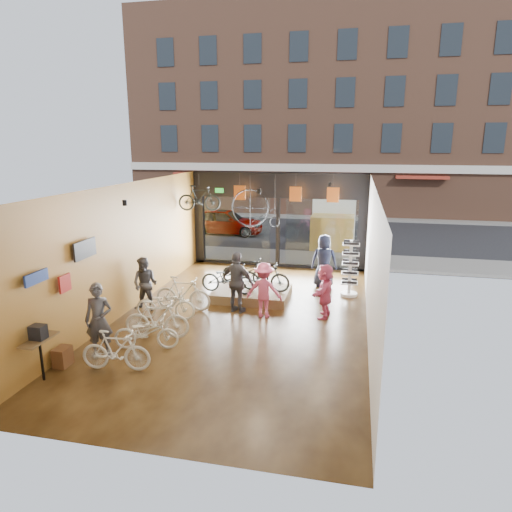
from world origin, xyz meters
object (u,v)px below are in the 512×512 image
(display_bike_mid, at_px, (265,277))
(customer_1, at_px, (145,284))
(floor_bike_2, at_px, (146,333))
(display_bike_left, at_px, (228,279))
(customer_5, at_px, (325,291))
(street_car, at_px, (225,221))
(customer_0, at_px, (99,320))
(floor_bike_3, at_px, (157,319))
(hung_bike, at_px, (199,198))
(display_bike_right, at_px, (245,271))
(customer_3, at_px, (264,290))
(sunglasses_rack, at_px, (350,268))
(box_truck, at_px, (335,219))
(floor_bike_4, at_px, (165,304))
(floor_bike_5, at_px, (183,293))
(display_platform, at_px, (252,294))
(floor_bike_1, at_px, (116,350))
(customer_2, at_px, (237,282))
(penny_farthing, at_px, (258,210))
(customer_4, at_px, (324,261))

(display_bike_mid, bearing_deg, customer_1, 119.07)
(floor_bike_2, height_order, display_bike_left, display_bike_left)
(customer_5, bearing_deg, street_car, -144.00)
(floor_bike_2, distance_m, customer_0, 1.16)
(floor_bike_3, bearing_deg, hung_bike, 0.18)
(street_car, height_order, display_bike_right, street_car)
(customer_1, bearing_deg, customer_3, 5.71)
(display_bike_right, xyz_separation_m, sunglasses_rack, (3.43, 0.43, 0.20))
(box_truck, xyz_separation_m, floor_bike_2, (-3.84, -13.36, -0.79))
(floor_bike_4, distance_m, floor_bike_5, 0.85)
(display_bike_right, distance_m, customer_5, 3.22)
(display_platform, xyz_separation_m, customer_3, (0.71, -1.52, 0.66))
(floor_bike_5, bearing_deg, customer_0, 167.74)
(floor_bike_4, xyz_separation_m, display_bike_mid, (2.45, 2.21, 0.33))
(street_car, height_order, floor_bike_1, street_car)
(street_car, bearing_deg, floor_bike_2, -171.33)
(floor_bike_1, bearing_deg, floor_bike_3, -11.93)
(display_bike_left, height_order, customer_0, customer_0)
(floor_bike_5, relative_size, customer_5, 1.09)
(display_bike_mid, height_order, sunglasses_rack, sunglasses_rack)
(customer_2, bearing_deg, hung_bike, -40.42)
(box_truck, distance_m, display_bike_left, 10.07)
(display_bike_mid, distance_m, hung_bike, 4.41)
(street_car, distance_m, customer_2, 12.06)
(customer_1, distance_m, penny_farthing, 5.44)
(box_truck, relative_size, display_platform, 2.54)
(box_truck, distance_m, floor_bike_2, 13.92)
(floor_bike_3, xyz_separation_m, sunglasses_rack, (4.78, 4.50, 0.43))
(floor_bike_3, bearing_deg, customer_4, -43.90)
(box_truck, height_order, customer_0, box_truck)
(floor_bike_3, xyz_separation_m, display_bike_mid, (2.15, 3.46, 0.28))
(display_platform, distance_m, customer_5, 2.76)
(customer_1, bearing_deg, customer_4, 36.88)
(floor_bike_4, bearing_deg, floor_bike_3, -172.62)
(customer_0, distance_m, hung_bike, 7.42)
(floor_bike_2, relative_size, display_bike_left, 0.90)
(floor_bike_4, distance_m, customer_5, 4.58)
(floor_bike_3, distance_m, display_bike_left, 3.23)
(floor_bike_1, distance_m, customer_5, 6.01)
(floor_bike_1, xyz_separation_m, hung_bike, (-0.68, 7.71, 2.46))
(floor_bike_3, xyz_separation_m, display_bike_right, (1.36, 4.06, 0.23))
(box_truck, height_order, customer_3, box_truck)
(display_bike_left, height_order, hung_bike, hung_bike)
(box_truck, relative_size, customer_4, 3.29)
(floor_bike_3, distance_m, display_bike_mid, 4.08)
(floor_bike_5, height_order, customer_1, customer_1)
(street_car, relative_size, penny_farthing, 2.36)
(customer_4, bearing_deg, customer_0, 55.00)
(display_bike_left, height_order, customer_3, customer_3)
(penny_farthing, bearing_deg, floor_bike_1, -100.03)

